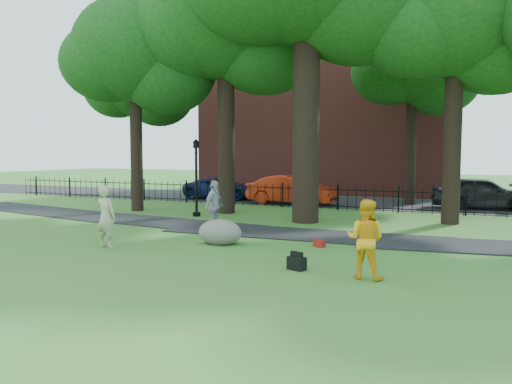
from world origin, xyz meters
The scene contains 16 objects.
ground centered at (0.00, 0.00, 0.00)m, with size 120.00×120.00×0.00m, color #306D26.
footpath centered at (1.00, 3.90, 0.00)m, with size 36.00×2.60×0.03m, color black.
street centered at (0.00, 16.00, 0.00)m, with size 80.00×7.00×0.02m, color black.
iron_fence centered at (0.00, 12.00, 0.60)m, with size 44.00×0.04×1.20m.
brick_building centered at (-4.00, 24.00, 6.00)m, with size 18.00×8.00×12.00m, color maroon.
tree_row centered at (0.52, 8.40, 8.15)m, with size 26.82×7.96×12.42m.
woman centered at (-3.73, -0.77, 0.95)m, with size 0.69×0.45×1.89m, color tan.
man centered at (4.29, -1.29, 0.91)m, with size 0.89×0.69×1.83m, color #F5A614.
pedestrian centered at (-2.08, 3.00, 0.95)m, with size 1.11×0.46×1.89m, color #A5A5A9.
boulder centered at (-0.85, 1.19, 0.42)m, with size 1.43×1.08×0.84m, color #5D574E.
lamppost centered at (-5.15, 6.82, 1.72)m, with size 0.35×0.35×3.51m.
backpack centered at (2.58, -1.14, 0.16)m, with size 0.43×0.27×0.32m, color black.
red_bag centered at (2.18, 1.95, 0.12)m, with size 0.34×0.21×0.23m, color maroon.
red_sedan centered at (-3.03, 13.50, 0.82)m, with size 1.73×4.95×1.63m, color #B7250E.
navy_van centered at (-8.16, 14.88, 0.68)m, with size 2.25×4.88×1.36m, color #0E1A46.
grey_car centered at (6.65, 15.26, 0.84)m, with size 1.98×4.92×1.68m, color black.
Camera 1 is at (6.70, -12.55, 2.87)m, focal length 35.00 mm.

